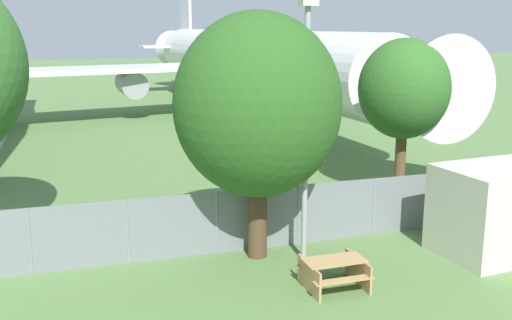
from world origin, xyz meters
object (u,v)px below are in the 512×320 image
(airplane, at_px, (244,60))
(tree_near_hangar, at_px, (257,106))
(tree_left_of_cabin, at_px, (404,89))
(picnic_bench_near_cabin, at_px, (334,270))

(airplane, height_order, tree_near_hangar, airplane)
(tree_near_hangar, relative_size, tree_left_of_cabin, 1.14)
(airplane, xyz_separation_m, picnic_bench_near_cabin, (-6.51, -29.56, -3.63))
(tree_near_hangar, distance_m, tree_left_of_cabin, 8.43)
(airplane, bearing_deg, picnic_bench_near_cabin, -15.21)
(airplane, height_order, picnic_bench_near_cabin, airplane)
(airplane, xyz_separation_m, tree_near_hangar, (-7.69, -26.94, 0.27))
(airplane, relative_size, tree_left_of_cabin, 7.71)
(tree_near_hangar, bearing_deg, picnic_bench_near_cabin, -65.67)
(tree_near_hangar, bearing_deg, tree_left_of_cabin, 31.04)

